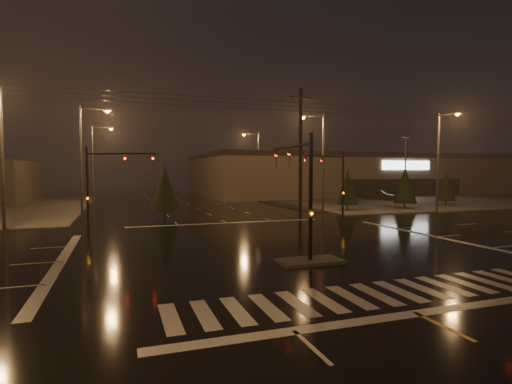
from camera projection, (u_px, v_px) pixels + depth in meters
ground at (278, 247)px, 22.29m from camera, size 140.00×140.00×0.00m
sidewalk_ne at (387, 199)px, 60.35m from camera, size 36.00×36.00×0.12m
median_island at (310, 261)px, 18.50m from camera, size 3.00×1.60×0.15m
crosswalk at (376, 294)px, 13.79m from camera, size 15.00×2.60×0.01m
stop_bar_near at (416, 313)px, 11.90m from camera, size 16.00×0.50×0.01m
stop_bar_far at (227, 223)px, 32.67m from camera, size 16.00×0.50×0.01m
parking_lot at (423, 199)px, 60.09m from camera, size 50.00×24.00×0.08m
retail_building at (356, 173)px, 76.88m from camera, size 60.20×28.30×7.20m
signal_mast_median at (302, 182)px, 19.19m from camera, size 0.25×4.59×6.00m
signal_mast_ne at (335, 176)px, 34.74m from camera, size 4.84×1.86×6.00m
signal_mast_nw at (102, 178)px, 28.58m from camera, size 4.84×1.86×6.00m
streetlight_1 at (85, 154)px, 35.35m from camera, size 2.77×0.32×10.00m
streetlight_2 at (95, 159)px, 50.46m from camera, size 2.77×0.32×10.00m
streetlight_3 at (320, 156)px, 40.72m from camera, size 2.77×0.32×10.00m
streetlight_4 at (257, 161)px, 59.61m from camera, size 2.77×0.32×10.00m
streetlight_5 at (1, 149)px, 27.35m from camera, size 0.32×2.77×10.00m
streetlight_6 at (441, 156)px, 39.69m from camera, size 0.32×2.77×10.00m
utility_pole_1 at (301, 151)px, 37.78m from camera, size 2.20×0.32×12.00m
conifer_0 at (347, 188)px, 42.47m from camera, size 2.31×2.31×4.30m
conifer_1 at (405, 185)px, 44.30m from camera, size 2.57×2.57×4.71m
conifer_2 at (446, 186)px, 48.04m from camera, size 2.20×2.20×4.14m
conifer_3 at (165, 187)px, 35.98m from camera, size 2.69×2.69×4.90m
car_parked at (379, 195)px, 57.92m from camera, size 4.11×5.17×1.65m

